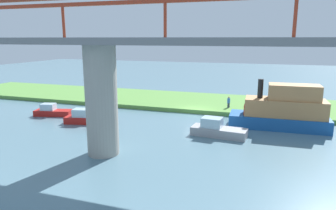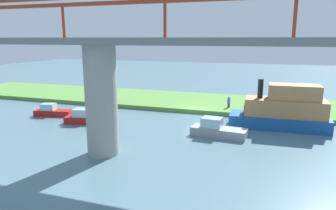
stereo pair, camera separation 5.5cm
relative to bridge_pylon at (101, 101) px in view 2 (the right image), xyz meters
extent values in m
plane|color=slate|center=(-3.61, -15.04, -4.22)|extent=(160.00, 160.00, 0.00)
cube|color=#5B9342|center=(-3.61, -21.04, -3.97)|extent=(80.00, 12.00, 0.50)
cylinder|color=#9E998E|center=(0.00, 0.00, 0.00)|extent=(2.43, 2.43, 8.44)
cube|color=slate|center=(0.00, 0.00, 4.47)|extent=(62.21, 4.00, 0.50)
cube|color=maroon|center=(0.00, -2.00, 7.32)|extent=(62.21, 0.30, 0.30)
cylinder|color=maroon|center=(-13.33, -2.00, 6.02)|extent=(0.24, 0.24, 2.60)
cylinder|color=maroon|center=(-4.44, -2.00, 6.02)|extent=(0.24, 0.24, 2.60)
cylinder|color=maroon|center=(4.44, -2.00, 6.02)|extent=(0.24, 0.24, 2.60)
cylinder|color=#2D334C|center=(-7.24, -17.70, -3.45)|extent=(0.29, 0.29, 0.55)
cylinder|color=blue|center=(-7.24, -17.70, -2.87)|extent=(0.44, 0.44, 0.60)
sphere|color=tan|center=(-7.24, -17.70, -2.45)|extent=(0.24, 0.24, 0.24)
cylinder|color=brown|center=(-10.27, -16.15, -3.27)|extent=(0.20, 0.20, 0.89)
cube|color=#195199|center=(-13.02, -12.06, -3.58)|extent=(9.68, 3.54, 1.28)
cube|color=#B27F4C|center=(-13.55, -12.08, -2.09)|extent=(7.76, 3.15, 1.70)
cube|color=#B27F4C|center=(-14.29, -12.11, -0.50)|extent=(4.87, 2.60, 1.49)
cylinder|color=black|center=(-11.10, -11.99, -0.28)|extent=(0.53, 0.53, 1.91)
cube|color=#D84C2D|center=(-10.46, -11.97, -2.46)|extent=(1.77, 1.98, 0.96)
cube|color=red|center=(6.28, -7.37, -3.86)|extent=(4.85, 2.57, 0.72)
cube|color=silver|center=(6.88, -7.24, -3.09)|extent=(1.90, 1.63, 0.82)
cube|color=#99999E|center=(-7.82, -7.39, -3.83)|extent=(5.19, 2.19, 0.79)
cube|color=silver|center=(-7.14, -7.44, -2.98)|extent=(1.93, 1.58, 0.90)
cube|color=red|center=(11.93, -8.98, -3.89)|extent=(4.47, 2.49, 0.66)
cube|color=silver|center=(12.48, -8.84, -3.19)|extent=(1.77, 1.54, 0.75)
camera|label=1|loc=(-12.24, 20.29, 4.67)|focal=33.26mm
camera|label=2|loc=(-12.29, 20.28, 4.67)|focal=33.26mm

